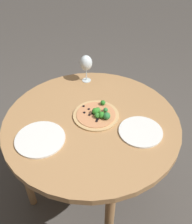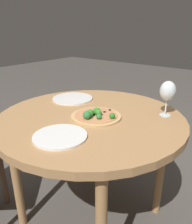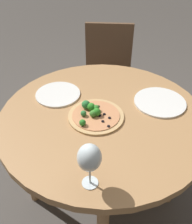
# 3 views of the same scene
# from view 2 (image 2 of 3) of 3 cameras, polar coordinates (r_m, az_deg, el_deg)

# --- Properties ---
(ground_plane) EXTENTS (12.00, 12.00, 0.00)m
(ground_plane) POSITION_cam_2_polar(r_m,az_deg,el_deg) (1.64, -1.17, -25.61)
(ground_plane) COLOR #4C4742
(dining_table) EXTENTS (1.02, 1.02, 0.74)m
(dining_table) POSITION_cam_2_polar(r_m,az_deg,el_deg) (1.24, -1.40, -4.01)
(dining_table) COLOR #A87A4C
(dining_table) RESTS_ON ground_plane
(pizza) EXTENTS (0.27, 0.27, 0.06)m
(pizza) POSITION_cam_2_polar(r_m,az_deg,el_deg) (1.17, -0.12, -0.90)
(pizza) COLOR tan
(pizza) RESTS_ON dining_table
(wine_glass) EXTENTS (0.08, 0.08, 0.19)m
(wine_glass) POSITION_cam_2_polar(r_m,az_deg,el_deg) (1.22, 18.24, 5.15)
(wine_glass) COLOR silver
(wine_glass) RESTS_ON dining_table
(plate_near) EXTENTS (0.24, 0.24, 0.01)m
(plate_near) POSITION_cam_2_polar(r_m,az_deg,el_deg) (0.98, -9.37, -6.25)
(plate_near) COLOR silver
(plate_near) RESTS_ON dining_table
(plate_far) EXTENTS (0.27, 0.27, 0.01)m
(plate_far) POSITION_cam_2_polar(r_m,az_deg,el_deg) (1.48, -6.13, 3.54)
(plate_far) COLOR silver
(plate_far) RESTS_ON dining_table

